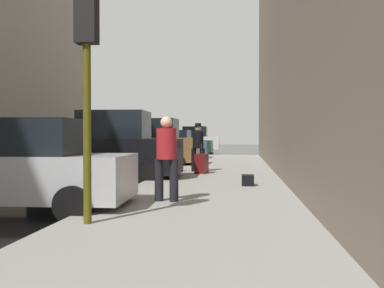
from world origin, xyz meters
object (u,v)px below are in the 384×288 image
object	(u,v)px
parked_silver_sedan	(22,168)
traffic_light	(87,50)
parked_blue_sedan	(171,146)
pedestrian_with_fedora	(198,145)
parked_dark_green_sedan	(184,144)
rolling_suitcase	(201,164)
parked_white_van	(193,140)
parked_black_suv	(110,149)
fire_hydrant	(177,162)
parked_bronze_suv	(151,145)
duffel_bag	(248,180)
pedestrian_in_red_jacket	(166,154)

from	to	relation	value
parked_silver_sedan	traffic_light	xyz separation A→B (m)	(1.85, -1.52, 1.91)
parked_blue_sedan	pedestrian_with_fedora	bearing A→B (deg)	-74.77
parked_dark_green_sedan	pedestrian_with_fedora	size ratio (longest dim) A/B	2.38
traffic_light	rolling_suitcase	xyz separation A→B (m)	(0.93, 8.65, -2.27)
parked_white_van	parked_black_suv	bearing A→B (deg)	-90.00
parked_blue_sedan	fire_hydrant	bearing A→B (deg)	-79.39
parked_bronze_suv	parked_white_van	size ratio (longest dim) A/B	1.01
parked_silver_sedan	parked_dark_green_sedan	bearing A→B (deg)	90.00
parked_silver_sedan	traffic_light	bearing A→B (deg)	-39.31
parked_white_van	traffic_light	distance (m)	31.25
parked_bronze_suv	traffic_light	size ratio (longest dim) A/B	1.29
parked_silver_sedan	parked_black_suv	bearing A→B (deg)	90.00
parked_white_van	rolling_suitcase	bearing A→B (deg)	-82.95
parked_blue_sedan	rolling_suitcase	xyz separation A→B (m)	(2.78, -10.28, -0.36)
pedestrian_with_fedora	duffel_bag	world-z (taller)	pedestrian_with_fedora
parked_blue_sedan	traffic_light	size ratio (longest dim) A/B	1.18
parked_silver_sedan	pedestrian_in_red_jacket	distance (m)	2.78
parked_dark_green_sedan	pedestrian_with_fedora	xyz separation A→B (m)	(2.58, -15.62, 0.29)
rolling_suitcase	pedestrian_with_fedora	bearing A→B (deg)	104.22
duffel_bag	parked_black_suv	bearing A→B (deg)	156.87
pedestrian_with_fedora	parked_dark_green_sedan	bearing A→B (deg)	99.39
parked_bronze_suv	duffel_bag	distance (m)	9.20
traffic_light	rolling_suitcase	world-z (taller)	traffic_light
pedestrian_in_red_jacket	rolling_suitcase	world-z (taller)	pedestrian_in_red_jacket
parked_blue_sedan	parked_black_suv	bearing A→B (deg)	-90.00
parked_blue_sedan	parked_white_van	xyz separation A→B (m)	(-0.00, 12.21, 0.18)
duffel_bag	parked_dark_green_sedan	bearing A→B (deg)	102.30
parked_silver_sedan	parked_blue_sedan	bearing A→B (deg)	90.00
parked_black_suv	duffel_bag	xyz separation A→B (m)	(4.33, -1.85, -0.74)
fire_hydrant	traffic_light	size ratio (longest dim) A/B	0.20
parked_bronze_suv	parked_blue_sedan	size ratio (longest dim) A/B	1.09
parked_blue_sedan	parked_dark_green_sedan	bearing A→B (deg)	90.00
parked_blue_sedan	traffic_light	world-z (taller)	traffic_light
pedestrian_with_fedora	parked_black_suv	bearing A→B (deg)	-137.16
traffic_light	pedestrian_in_red_jacket	bearing A→B (deg)	70.42
fire_hydrant	pedestrian_in_red_jacket	size ratio (longest dim) A/B	0.41
duffel_bag	fire_hydrant	bearing A→B (deg)	121.61
parked_silver_sedan	rolling_suitcase	distance (m)	7.67
parked_blue_sedan	parked_dark_green_sedan	distance (m)	6.13
parked_silver_sedan	parked_blue_sedan	xyz separation A→B (m)	(-0.00, 17.41, 0.00)
parked_blue_sedan	duffel_bag	size ratio (longest dim) A/B	9.69
parked_white_van	duffel_bag	size ratio (longest dim) A/B	10.52
traffic_light	duffel_bag	world-z (taller)	traffic_light
parked_dark_green_sedan	traffic_light	size ratio (longest dim) A/B	1.18
traffic_light	parked_blue_sedan	bearing A→B (deg)	95.59
parked_white_van	fire_hydrant	world-z (taller)	parked_white_van
parked_white_van	traffic_light	world-z (taller)	traffic_light
parked_silver_sedan	rolling_suitcase	xyz separation A→B (m)	(2.78, 7.13, -0.36)
rolling_suitcase	duffel_bag	distance (m)	3.80
fire_hydrant	parked_silver_sedan	bearing A→B (deg)	-103.05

